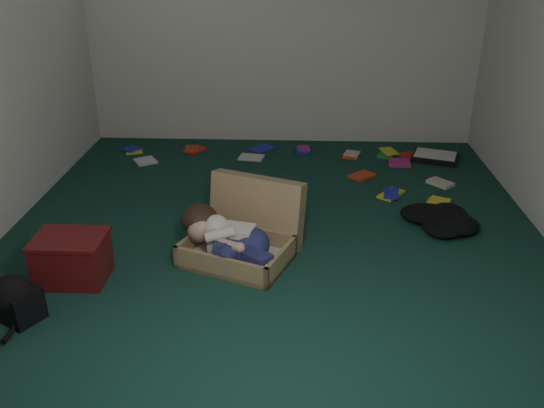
{
  "coord_description": "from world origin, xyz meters",
  "views": [
    {
      "loc": [
        0.16,
        -3.72,
        2.02
      ],
      "look_at": [
        0.0,
        -0.15,
        0.35
      ],
      "focal_mm": 38.0,
      "sensor_mm": 36.0,
      "label": 1
    }
  ],
  "objects": [
    {
      "name": "floor",
      "position": [
        0.0,
        0.0,
        0.0
      ],
      "size": [
        4.5,
        4.5,
        0.0
      ],
      "primitive_type": "plane",
      "color": "#13372D",
      "rests_on": "ground"
    },
    {
      "name": "wall_back",
      "position": [
        0.0,
        2.25,
        1.3
      ],
      "size": [
        4.5,
        0.0,
        4.5
      ],
      "primitive_type": "plane",
      "rotation": [
        1.57,
        0.0,
        0.0
      ],
      "color": "silver",
      "rests_on": "ground"
    },
    {
      "name": "wall_front",
      "position": [
        0.0,
        -2.25,
        1.3
      ],
      "size": [
        4.5,
        0.0,
        4.5
      ],
      "primitive_type": "plane",
      "rotation": [
        -1.57,
        0.0,
        0.0
      ],
      "color": "silver",
      "rests_on": "ground"
    },
    {
      "name": "suitcase",
      "position": [
        -0.18,
        -0.21,
        0.15
      ],
      "size": [
        0.89,
        0.88,
        0.51
      ],
      "rotation": [
        0.0,
        0.0,
        -0.38
      ],
      "color": "#9E8257",
      "rests_on": "floor"
    },
    {
      "name": "person",
      "position": [
        -0.29,
        -0.35,
        0.19
      ],
      "size": [
        0.67,
        0.55,
        0.31
      ],
      "rotation": [
        0.0,
        0.0,
        -0.38
      ],
      "color": "silver",
      "rests_on": "suitcase"
    },
    {
      "name": "maroon_bin",
      "position": [
        -1.26,
        -0.61,
        0.15
      ],
      "size": [
        0.44,
        0.35,
        0.31
      ],
      "rotation": [
        0.0,
        0.0,
        0.0
      ],
      "color": "#581113",
      "rests_on": "floor"
    },
    {
      "name": "backpack",
      "position": [
        -1.44,
        -1.02,
        0.11
      ],
      "size": [
        0.45,
        0.43,
        0.21
      ],
      "primitive_type": null,
      "rotation": [
        0.0,
        0.0,
        -0.52
      ],
      "color": "black",
      "rests_on": "floor"
    },
    {
      "name": "clothing_pile",
      "position": [
        1.3,
        0.25,
        0.07
      ],
      "size": [
        0.58,
        0.54,
        0.15
      ],
      "primitive_type": null,
      "rotation": [
        0.0,
        0.0,
        0.39
      ],
      "color": "black",
      "rests_on": "floor"
    },
    {
      "name": "paper_tray",
      "position": [
        1.54,
        1.72,
        0.03
      ],
      "size": [
        0.51,
        0.44,
        0.06
      ],
      "rotation": [
        0.0,
        0.0,
        -0.32
      ],
      "color": "black",
      "rests_on": "floor"
    },
    {
      "name": "book_scatter",
      "position": [
        0.34,
        1.53,
        0.01
      ],
      "size": [
        3.17,
        1.58,
        0.02
      ],
      "color": "yellow",
      "rests_on": "floor"
    }
  ]
}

